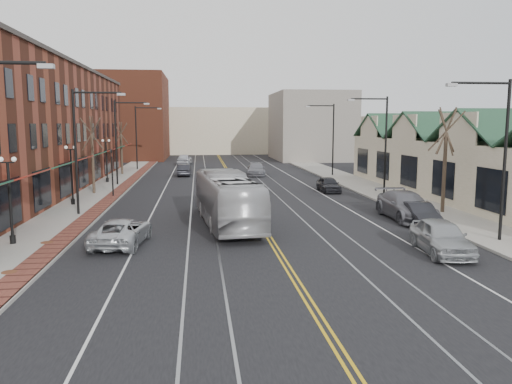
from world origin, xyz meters
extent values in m
plane|color=black|center=(0.00, 0.00, 0.00)|extent=(160.00, 160.00, 0.00)
cube|color=gray|center=(-12.00, 20.00, 0.07)|extent=(4.00, 120.00, 0.15)
cube|color=gray|center=(12.00, 20.00, 0.07)|extent=(4.00, 120.00, 0.15)
cube|color=brown|center=(-19.00, 27.00, 5.50)|extent=(10.00, 50.00, 11.00)
cube|color=#C1B694|center=(18.00, 20.00, 2.30)|extent=(8.00, 36.00, 4.60)
cube|color=brown|center=(-16.00, 70.00, 7.00)|extent=(14.00, 18.00, 14.00)
cube|color=#C1B694|center=(0.00, 85.00, 4.50)|extent=(22.00, 14.00, 9.00)
cube|color=slate|center=(15.00, 65.00, 5.50)|extent=(12.00, 16.00, 11.00)
cube|color=#999999|center=(-8.50, 0.00, 7.85)|extent=(0.50, 0.25, 0.15)
cylinder|color=black|center=(-11.50, 16.00, 4.15)|extent=(0.16, 0.16, 8.00)
cylinder|color=black|center=(-10.00, 16.00, 7.95)|extent=(3.00, 0.12, 0.12)
cube|color=#999999|center=(-8.50, 16.00, 7.85)|extent=(0.50, 0.25, 0.15)
cylinder|color=black|center=(-11.50, 32.00, 4.15)|extent=(0.16, 0.16, 8.00)
cylinder|color=black|center=(-10.00, 32.00, 7.95)|extent=(3.00, 0.12, 0.12)
cube|color=#999999|center=(-8.50, 32.00, 7.85)|extent=(0.50, 0.25, 0.15)
cylinder|color=black|center=(-11.50, 48.00, 4.15)|extent=(0.16, 0.16, 8.00)
cylinder|color=black|center=(-10.00, 48.00, 7.95)|extent=(3.00, 0.12, 0.12)
cube|color=#999999|center=(-8.50, 48.00, 7.85)|extent=(0.50, 0.25, 0.15)
cylinder|color=black|center=(11.50, 6.00, 4.15)|extent=(0.16, 0.16, 8.00)
cylinder|color=black|center=(10.00, 6.00, 7.95)|extent=(3.00, 0.12, 0.12)
cube|color=#999999|center=(8.50, 6.00, 7.85)|extent=(0.50, 0.25, 0.15)
cylinder|color=black|center=(11.50, 22.00, 4.15)|extent=(0.16, 0.16, 8.00)
cylinder|color=black|center=(10.00, 22.00, 7.95)|extent=(3.00, 0.12, 0.12)
cube|color=#999999|center=(8.50, 22.00, 7.85)|extent=(0.50, 0.25, 0.15)
cylinder|color=black|center=(11.50, 38.00, 4.15)|extent=(0.16, 0.16, 8.00)
cylinder|color=black|center=(10.00, 38.00, 7.95)|extent=(3.00, 0.12, 0.12)
cube|color=#999999|center=(8.50, 38.00, 7.85)|extent=(0.50, 0.25, 0.15)
cylinder|color=black|center=(-12.80, 8.00, 0.35)|extent=(0.28, 0.28, 0.40)
cylinder|color=black|center=(-12.80, 8.00, 2.15)|extent=(0.14, 0.14, 4.00)
cube|color=black|center=(-12.80, 8.00, 4.15)|extent=(0.60, 0.06, 0.06)
sphere|color=white|center=(-13.10, 8.00, 4.30)|extent=(0.24, 0.24, 0.24)
sphere|color=white|center=(-12.50, 8.00, 4.30)|extent=(0.24, 0.24, 0.24)
cylinder|color=black|center=(-12.80, 20.00, 0.35)|extent=(0.28, 0.28, 0.40)
cylinder|color=black|center=(-12.80, 20.00, 2.15)|extent=(0.14, 0.14, 4.00)
cube|color=black|center=(-12.80, 20.00, 4.15)|extent=(0.60, 0.06, 0.06)
sphere|color=white|center=(-13.10, 20.00, 4.30)|extent=(0.24, 0.24, 0.24)
sphere|color=white|center=(-12.50, 20.00, 4.30)|extent=(0.24, 0.24, 0.24)
cylinder|color=black|center=(-12.80, 34.00, 0.35)|extent=(0.28, 0.28, 0.40)
cylinder|color=black|center=(-12.80, 34.00, 2.15)|extent=(0.14, 0.14, 4.00)
cube|color=black|center=(-12.80, 34.00, 4.15)|extent=(0.60, 0.06, 0.06)
sphere|color=white|center=(-13.10, 34.00, 4.30)|extent=(0.24, 0.24, 0.24)
sphere|color=white|center=(-12.50, 34.00, 4.30)|extent=(0.24, 0.24, 0.24)
cylinder|color=#382B21|center=(-12.50, 26.00, 2.60)|extent=(0.24, 0.24, 4.90)
cylinder|color=#382B21|center=(-12.50, 26.00, 5.15)|extent=(0.58, 1.37, 2.90)
cylinder|color=#382B21|center=(-12.50, 26.00, 5.15)|extent=(1.60, 0.66, 2.78)
cylinder|color=#382B21|center=(-12.50, 26.00, 5.15)|extent=(0.53, 1.23, 2.96)
cylinder|color=#382B21|center=(-12.50, 26.00, 5.15)|extent=(1.69, 1.03, 2.64)
cylinder|color=#382B21|center=(-12.50, 26.00, 5.15)|extent=(1.78, 1.29, 2.48)
cylinder|color=#382B21|center=(-12.50, 42.00, 2.42)|extent=(0.24, 0.24, 4.55)
cylinder|color=#382B21|center=(-12.50, 42.00, 4.80)|extent=(0.55, 1.28, 2.69)
cylinder|color=#382B21|center=(-12.50, 42.00, 4.80)|extent=(1.49, 0.62, 2.58)
cylinder|color=#382B21|center=(-12.50, 42.00, 4.80)|extent=(0.50, 1.15, 2.75)
cylinder|color=#382B21|center=(-12.50, 42.00, 4.80)|extent=(1.57, 0.97, 2.45)
cylinder|color=#382B21|center=(-12.50, 42.00, 4.80)|extent=(1.66, 1.20, 2.30)
cylinder|color=#382B21|center=(12.50, 14.00, 2.78)|extent=(0.24, 0.24, 5.25)
cylinder|color=#382B21|center=(12.50, 14.00, 5.50)|extent=(0.61, 1.46, 3.10)
cylinder|color=#382B21|center=(12.50, 14.00, 5.50)|extent=(1.70, 0.70, 2.97)
cylinder|color=#382B21|center=(12.50, 14.00, 5.50)|extent=(0.56, 1.31, 3.17)
cylinder|color=#382B21|center=(12.50, 14.00, 5.50)|extent=(1.80, 1.10, 2.82)
cylinder|color=#382B21|center=(12.50, 14.00, 5.50)|extent=(1.90, 1.37, 2.65)
cylinder|color=#592D19|center=(-11.20, 3.00, 0.16)|extent=(0.60, 0.60, 0.02)
cylinder|color=#592D19|center=(-11.20, 8.00, 0.16)|extent=(0.60, 0.60, 0.02)
cylinder|color=black|center=(-10.60, 24.00, 1.75)|extent=(0.12, 0.12, 3.20)
imported|color=black|center=(-10.60, 24.00, 3.50)|extent=(0.18, 0.15, 0.90)
imported|color=#B8B8BA|center=(-2.00, 12.06, 1.55)|extent=(3.73, 11.32, 3.10)
imported|color=silver|center=(-7.50, 7.64, 0.68)|extent=(2.85, 5.13, 1.36)
imported|color=#A4A8AB|center=(7.50, 4.30, 0.80)|extent=(2.41, 4.88, 1.60)
imported|color=black|center=(9.30, 10.54, 0.68)|extent=(1.81, 4.22, 1.35)
imported|color=slate|center=(9.30, 12.53, 0.86)|extent=(2.47, 5.95, 1.72)
imported|color=black|center=(7.71, 25.34, 0.67)|extent=(1.63, 3.95, 1.34)
imported|color=#212227|center=(-5.28, 40.48, 0.66)|extent=(1.55, 4.06, 1.32)
imported|color=slate|center=(2.97, 40.03, 0.73)|extent=(2.50, 5.17, 1.45)
imported|color=silver|center=(-5.68, 55.88, 0.80)|extent=(2.38, 4.87, 1.60)
camera|label=1|loc=(-3.64, -17.18, 6.03)|focal=35.00mm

